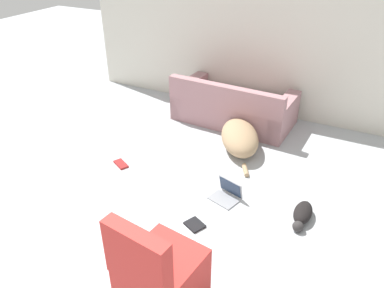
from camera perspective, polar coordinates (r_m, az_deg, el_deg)
wall_back at (r=6.01m, az=12.27°, el=16.68°), size 6.46×0.06×2.73m
couch at (r=5.95m, az=6.29°, el=5.56°), size 1.86×1.02×0.73m
dog at (r=5.27m, az=7.22°, el=1.15°), size 0.89×1.25×0.36m
cat at (r=4.21m, az=16.46°, el=-10.22°), size 0.19×0.56×0.15m
laptop_open at (r=4.36m, az=5.44°, el=-7.32°), size 0.38×0.34×0.22m
book_red at (r=5.01m, az=-10.78°, el=-3.01°), size 0.26×0.21×0.02m
book_black at (r=4.02m, az=0.41°, el=-12.20°), size 0.24×0.23×0.02m
side_chair at (r=3.17m, az=-5.04°, el=-19.46°), size 0.63×0.69×0.96m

